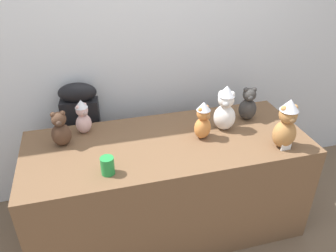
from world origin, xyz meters
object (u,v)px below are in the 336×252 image
instrument_case (85,143)px  teddy_bear_snow (225,109)px  teddy_bear_blush (83,117)px  party_cup_green (107,166)px  teddy_bear_cocoa (61,130)px  teddy_bear_ginger (203,121)px  display_table (168,185)px  teddy_bear_caramel (286,124)px  teddy_bear_charcoal (248,105)px

instrument_case → teddy_bear_snow: teddy_bear_snow is taller
teddy_bear_snow → teddy_bear_blush: (-0.96, 0.21, -0.04)m
teddy_bear_snow → teddy_bear_blush: 0.98m
teddy_bear_snow → party_cup_green: bearing=-137.5°
teddy_bear_cocoa → teddy_bear_ginger: bearing=-12.4°
display_table → teddy_bear_caramel: bearing=-19.3°
teddy_bear_blush → teddy_bear_cocoa: (-0.15, -0.13, -0.01)m
display_table → teddy_bear_cocoa: teddy_bear_cocoa is taller
display_table → teddy_bear_ginger: 0.57m
teddy_bear_blush → party_cup_green: 0.52m
instrument_case → teddy_bear_charcoal: instrument_case is taller
instrument_case → teddy_bear_snow: bearing=-18.4°
teddy_bear_blush → party_cup_green: size_ratio=2.27×
display_table → teddy_bear_snow: teddy_bear_snow is taller
teddy_bear_ginger → teddy_bear_charcoal: size_ratio=1.05×
teddy_bear_ginger → teddy_bear_cocoa: (-0.92, 0.15, -0.02)m
teddy_bear_ginger → party_cup_green: size_ratio=2.45×
teddy_bear_ginger → teddy_bear_blush: 0.82m
teddy_bear_ginger → teddy_bear_blush: teddy_bear_ginger is taller
display_table → teddy_bear_snow: (0.42, 0.06, 0.55)m
teddy_bear_ginger → teddy_bear_caramel: 0.53m
teddy_bear_blush → instrument_case: bearing=61.0°
display_table → instrument_case: (-0.55, 0.52, 0.14)m
display_table → teddy_bear_blush: (-0.53, 0.27, 0.51)m
display_table → teddy_bear_caramel: teddy_bear_caramel is taller
party_cup_green → teddy_bear_snow: bearing=19.1°
teddy_bear_charcoal → party_cup_green: 1.14m
display_table → teddy_bear_ginger: bearing=-2.8°
teddy_bear_caramel → teddy_bear_blush: bearing=155.3°
teddy_bear_blush → teddy_bear_ginger: bearing=-53.3°
teddy_bear_ginger → teddy_bear_charcoal: 0.44m
instrument_case → teddy_bear_charcoal: (1.20, -0.37, 0.36)m
teddy_bear_ginger → teddy_bear_caramel: (0.47, -0.24, 0.04)m
teddy_bear_cocoa → teddy_bear_caramel: (1.39, -0.39, 0.05)m
teddy_bear_blush → teddy_bear_cocoa: same height
teddy_bear_snow → teddy_bear_charcoal: bearing=45.1°
teddy_bear_blush → teddy_bear_caramel: (1.24, -0.51, 0.05)m
teddy_bear_ginger → teddy_bear_caramel: bearing=-53.6°
teddy_bear_caramel → party_cup_green: (-1.13, 0.01, -0.11)m
teddy_bear_ginger → teddy_bear_charcoal: (0.41, 0.16, -0.01)m
instrument_case → teddy_bear_ginger: bearing=-27.0°
teddy_bear_charcoal → display_table: bearing=-155.1°
instrument_case → party_cup_green: bearing=-73.8°
teddy_bear_cocoa → party_cup_green: teddy_bear_cocoa is taller
teddy_bear_cocoa → teddy_bear_snow: bearing=-7.3°
teddy_bear_blush → teddy_bear_charcoal: bearing=-39.3°
instrument_case → teddy_bear_caramel: (1.26, -0.76, 0.41)m
display_table → teddy_bear_charcoal: size_ratio=7.44×
display_table → party_cup_green: party_cup_green is taller
teddy_bear_charcoal → party_cup_green: bearing=-148.1°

